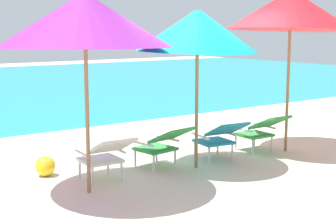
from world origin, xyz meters
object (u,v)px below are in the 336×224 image
object	(u,v)px
lounge_chair_far_right	(261,129)
beach_umbrella_center	(197,30)
lounge_chair_far_left	(106,154)
lounge_chair_near_right	(220,136)
beach_ball	(45,166)
beach_umbrella_right	(291,10)
lounge_chair_near_left	(163,143)
beach_umbrella_left	(85,20)

from	to	relation	value
lounge_chair_far_right	beach_umbrella_center	world-z (taller)	beach_umbrella_center
lounge_chair_far_left	lounge_chair_near_right	world-z (taller)	same
lounge_chair_far_right	beach_ball	world-z (taller)	lounge_chair_far_right
lounge_chair_near_right	lounge_chair_far_right	size ratio (longest dim) A/B	1.06
beach_ball	lounge_chair_near_right	bearing A→B (deg)	-17.54
beach_umbrella_right	beach_ball	world-z (taller)	beach_umbrella_right
lounge_chair_far_left	beach_umbrella_right	size ratio (longest dim) A/B	0.32
lounge_chair_near_right	lounge_chair_far_right	distance (m)	0.94
lounge_chair_near_left	beach_ball	xyz separation A→B (m)	(-1.58, 0.67, -0.26)
beach_ball	lounge_chair_far_right	bearing A→B (deg)	-12.74
lounge_chair_near_right	beach_ball	distance (m)	2.71
lounge_chair_far_left	beach_ball	size ratio (longest dim) A/B	3.11
lounge_chair_near_left	beach_umbrella_left	xyz separation A→B (m)	(-1.41, -0.36, 1.77)
beach_umbrella_right	beach_ball	size ratio (longest dim) A/B	9.59
lounge_chair_near_right	beach_umbrella_left	distance (m)	2.99
beach_ball	beach_umbrella_left	bearing A→B (deg)	-80.77
lounge_chair_near_right	beach_umbrella_center	size ratio (longest dim) A/B	0.37
beach_umbrella_left	beach_umbrella_right	world-z (taller)	beach_umbrella_right
lounge_chair_near_right	beach_ball	world-z (taller)	lounge_chair_near_right
lounge_chair_far_left	lounge_chair_near_right	xyz separation A→B (m)	(2.02, -0.03, 0.00)
lounge_chair_far_right	beach_umbrella_left	bearing A→B (deg)	-175.95
lounge_chair_near_left	lounge_chair_far_right	distance (m)	1.94
lounge_chair_near_left	beach_ball	distance (m)	1.73
beach_umbrella_right	beach_ball	distance (m)	4.63
lounge_chair_far_left	beach_umbrella_left	distance (m)	1.83
lounge_chair_far_left	lounge_chair_far_right	xyz separation A→B (m)	(2.96, -0.01, 0.00)
lounge_chair_near_right	lounge_chair_far_right	world-z (taller)	same
lounge_chair_far_right	beach_umbrella_right	xyz separation A→B (m)	(0.42, -0.17, 1.98)
lounge_chair_far_left	lounge_chair_far_right	bearing A→B (deg)	-0.17
lounge_chair_near_right	beach_umbrella_center	xyz separation A→B (m)	(-0.55, -0.09, 1.65)
lounge_chair_far_right	beach_umbrella_right	bearing A→B (deg)	-22.42
lounge_chair_near_left	beach_umbrella_right	xyz separation A→B (m)	(2.35, -0.30, 1.98)
lounge_chair_far_left	beach_ball	world-z (taller)	lounge_chair_far_left
lounge_chair_far_left	lounge_chair_far_right	world-z (taller)	same
lounge_chair_far_left	beach_umbrella_center	size ratio (longest dim) A/B	0.35
lounge_chair_far_right	beach_ball	bearing A→B (deg)	167.26
beach_umbrella_right	beach_umbrella_center	bearing A→B (deg)	178.00
lounge_chair_far_left	lounge_chair_far_right	distance (m)	2.96
beach_ball	lounge_chair_near_left	bearing A→B (deg)	-22.94
lounge_chair_far_left	beach_umbrella_right	world-z (taller)	beach_umbrella_right
beach_umbrella_center	beach_ball	xyz separation A→B (m)	(-2.02, 0.90, -1.91)
lounge_chair_near_right	lounge_chair_far_left	bearing A→B (deg)	179.19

